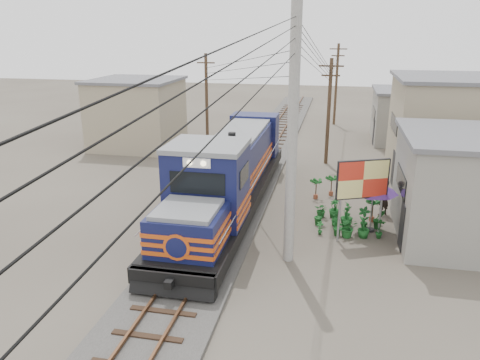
% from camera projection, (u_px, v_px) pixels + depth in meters
% --- Properties ---
extents(ground, '(120.00, 120.00, 0.00)m').
position_uv_depth(ground, '(207.00, 246.00, 19.86)').
color(ground, '#473F35').
rests_on(ground, ground).
extents(ballast, '(3.60, 70.00, 0.16)m').
position_uv_depth(ballast, '(250.00, 175.00, 29.14)').
color(ballast, '#595651').
rests_on(ballast, ground).
extents(track, '(1.15, 70.00, 0.12)m').
position_uv_depth(track, '(250.00, 172.00, 29.09)').
color(track, '#51331E').
rests_on(track, ground).
extents(locomotive, '(3.17, 17.26, 4.28)m').
position_uv_depth(locomotive, '(229.00, 175.00, 23.23)').
color(locomotive, black).
rests_on(locomotive, ground).
extents(utility_pole_main, '(0.40, 0.40, 10.00)m').
position_uv_depth(utility_pole_main, '(292.00, 137.00, 17.17)').
color(utility_pole_main, '#9E9B93').
rests_on(utility_pole_main, ground).
extents(wooden_pole_mid, '(1.60, 0.24, 7.00)m').
position_uv_depth(wooden_pole_mid, '(329.00, 110.00, 30.88)').
color(wooden_pole_mid, '#4C3826').
rests_on(wooden_pole_mid, ground).
extents(wooden_pole_far, '(1.60, 0.24, 7.50)m').
position_uv_depth(wooden_pole_far, '(336.00, 83.00, 43.77)').
color(wooden_pole_far, '#4C3826').
rests_on(wooden_pole_far, ground).
extents(wooden_pole_left, '(1.60, 0.24, 7.00)m').
position_uv_depth(wooden_pole_left, '(207.00, 97.00, 36.45)').
color(wooden_pole_left, '#4C3826').
rests_on(wooden_pole_left, ground).
extents(power_lines, '(9.65, 19.00, 3.30)m').
position_uv_depth(power_lines, '(244.00, 52.00, 25.45)').
color(power_lines, black).
rests_on(power_lines, ground).
extents(shophouse_mid, '(8.40, 7.35, 6.20)m').
position_uv_depth(shophouse_mid, '(464.00, 129.00, 27.63)').
color(shophouse_mid, gray).
rests_on(shophouse_mid, ground).
extents(shophouse_back, '(6.30, 6.30, 4.20)m').
position_uv_depth(shophouse_back, '(412.00, 116.00, 37.54)').
color(shophouse_back, gray).
rests_on(shophouse_back, ground).
extents(shophouse_left, '(6.30, 6.30, 5.20)m').
position_uv_depth(shophouse_left, '(137.00, 113.00, 35.89)').
color(shophouse_left, gray).
rests_on(shophouse_left, ground).
extents(billboard, '(2.19, 1.04, 3.61)m').
position_uv_depth(billboard, '(363.00, 181.00, 19.69)').
color(billboard, '#99999E').
rests_on(billboard, ground).
extents(market_umbrella, '(2.56, 2.56, 2.41)m').
position_uv_depth(market_umbrella, '(374.00, 187.00, 20.70)').
color(market_umbrella, black).
rests_on(market_umbrella, ground).
extents(vendor, '(0.79, 0.77, 1.83)m').
position_uv_depth(vendor, '(384.00, 197.00, 22.90)').
color(vendor, black).
rests_on(vendor, ground).
extents(plant_nursery, '(3.32, 2.96, 1.05)m').
position_uv_depth(plant_nursery, '(347.00, 219.00, 21.47)').
color(plant_nursery, '#17531D').
rests_on(plant_nursery, ground).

